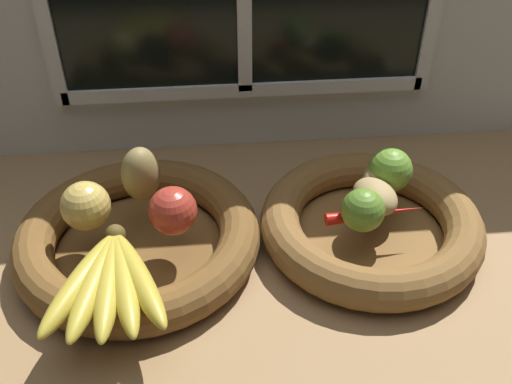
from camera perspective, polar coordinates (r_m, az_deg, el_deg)
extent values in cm
cube|color=#9E774C|center=(90.57, 0.40, -5.85)|extent=(140.00, 90.00, 3.00)
cube|color=white|center=(105.05, -1.06, 9.99)|extent=(64.00, 1.20, 2.40)
cylinder|color=brown|center=(89.91, -11.27, -5.42)|extent=(24.78, 24.78, 1.00)
torus|color=brown|center=(88.24, -11.46, -4.24)|extent=(36.21, 36.21, 5.99)
cylinder|color=brown|center=(92.25, 10.95, -4.04)|extent=(22.80, 22.80, 1.00)
torus|color=brown|center=(90.63, 11.14, -2.86)|extent=(33.79, 33.79, 5.99)
sphere|color=#B73828|center=(81.67, -8.16, -1.82)|extent=(6.90, 6.90, 6.90)
sphere|color=#DBB756|center=(85.30, -16.33, -1.14)|extent=(7.03, 7.03, 7.03)
ellipsoid|color=olive|center=(87.77, -11.21, 1.75)|extent=(8.04, 8.21, 8.78)
ellipsoid|color=gold|center=(76.78, -16.83, -8.44)|extent=(9.86, 18.39, 3.14)
ellipsoid|color=gold|center=(76.06, -15.58, -8.68)|extent=(6.53, 18.82, 3.14)
ellipsoid|color=gold|center=(75.60, -14.23, -8.73)|extent=(3.32, 18.59, 3.14)
ellipsoid|color=gold|center=(75.43, -12.85, -8.58)|extent=(6.88, 18.81, 3.14)
ellipsoid|color=gold|center=(75.55, -11.50, -8.23)|extent=(10.18, 18.30, 3.14)
sphere|color=brown|center=(82.23, -13.62, -4.05)|extent=(2.83, 2.83, 2.83)
ellipsoid|color=#A38451|center=(91.80, 12.13, 1.70)|extent=(8.91, 9.26, 4.34)
ellipsoid|color=tan|center=(87.41, 11.54, -0.29)|extent=(8.17, 9.32, 4.36)
sphere|color=olive|center=(82.81, 10.43, -1.76)|extent=(6.24, 6.24, 6.24)
sphere|color=#6B9E33|center=(90.98, 13.01, 2.13)|extent=(6.78, 6.78, 6.78)
cone|color=red|center=(86.02, 11.66, -2.08)|extent=(15.11, 3.31, 1.90)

